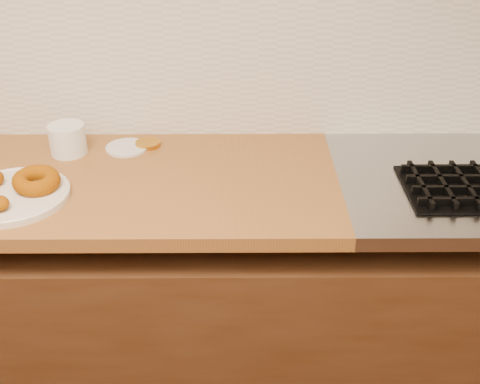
{
  "coord_description": "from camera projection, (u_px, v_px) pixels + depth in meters",
  "views": [
    {
      "loc": [
        0.22,
        0.2,
        1.71
      ],
      "look_at": [
        0.22,
        1.55,
        0.93
      ],
      "focal_mm": 45.0,
      "sensor_mm": 36.0,
      "label": 1
    }
  ],
  "objects": [
    {
      "name": "base_cabinet",
      "position": [
        171.0,
        315.0,
        1.95
      ],
      "size": [
        3.6,
        0.6,
        0.77
      ],
      "primitive_type": "cube",
      "color": "#482C19",
      "rests_on": "floor"
    },
    {
      "name": "backsplash",
      "position": [
        164.0,
        41.0,
        1.8
      ],
      "size": [
        3.6,
        0.02,
        0.6
      ],
      "primitive_type": "cube",
      "color": "beige",
      "rests_on": "wall_back"
    },
    {
      "name": "donut_plate",
      "position": [
        12.0,
        196.0,
        1.58
      ],
      "size": [
        0.3,
        0.3,
        0.02
      ],
      "primitive_type": "cylinder",
      "color": "silver",
      "rests_on": "butcher_block"
    },
    {
      "name": "ring_donut",
      "position": [
        36.0,
        181.0,
        1.59
      ],
      "size": [
        0.18,
        0.18,
        0.06
      ],
      "primitive_type": "torus",
      "rotation": [
        0.1,
        0.0,
        0.73
      ],
      "color": "#9F5200",
      "rests_on": "donut_plate"
    },
    {
      "name": "plastic_tub",
      "position": [
        68.0,
        139.0,
        1.8
      ],
      "size": [
        0.14,
        0.14,
        0.09
      ],
      "primitive_type": "cylinder",
      "rotation": [
        0.0,
        0.0,
        0.37
      ],
      "color": "white",
      "rests_on": "butcher_block"
    },
    {
      "name": "tub_lid",
      "position": [
        127.0,
        148.0,
        1.84
      ],
      "size": [
        0.17,
        0.17,
        0.01
      ],
      "primitive_type": "cylinder",
      "rotation": [
        0.0,
        0.0,
        0.42
      ],
      "color": "silver",
      "rests_on": "butcher_block"
    },
    {
      "name": "brass_jar_lid",
      "position": [
        148.0,
        144.0,
        1.86
      ],
      "size": [
        0.1,
        0.1,
        0.01
      ],
      "primitive_type": "cylinder",
      "rotation": [
        0.0,
        0.0,
        0.31
      ],
      "color": "#B97F1F",
      "rests_on": "butcher_block"
    }
  ]
}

